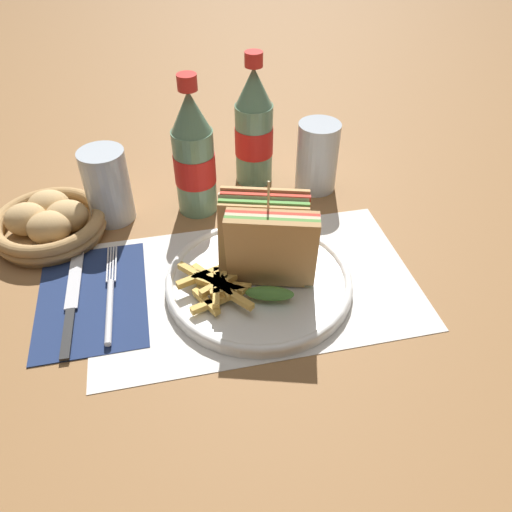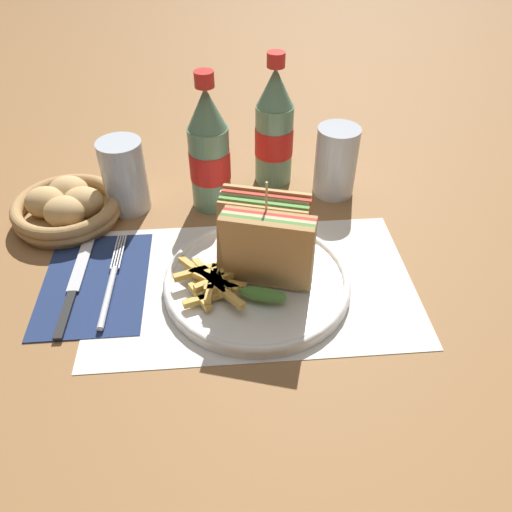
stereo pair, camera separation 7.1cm
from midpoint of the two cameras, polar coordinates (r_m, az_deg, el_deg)
name	(u,v)px [view 1 (the left image)]	position (r m, az deg, el deg)	size (l,w,h in m)	color
ground_plane	(253,279)	(0.73, -3.12, -2.76)	(4.00, 4.00, 0.00)	olive
placemat	(254,284)	(0.72, -3.06, -3.31)	(0.46, 0.28, 0.00)	silver
plate_main	(259,281)	(0.71, -2.50, -2.96)	(0.27, 0.27, 0.02)	white
club_sandwich	(267,244)	(0.67, -1.70, 1.21)	(0.14, 0.12, 0.16)	tan
fries_pile	(216,285)	(0.68, -7.58, -3.40)	(0.10, 0.11, 0.02)	gold
napkin	(92,297)	(0.75, -20.84, -4.53)	(0.15, 0.21, 0.00)	navy
fork	(110,300)	(0.73, -19.08, -4.96)	(0.02, 0.20, 0.01)	silver
knife	(72,299)	(0.75, -22.87, -4.70)	(0.02, 0.22, 0.00)	black
coke_bottle_near	(194,157)	(0.83, -9.61, 11.06)	(0.07, 0.07, 0.23)	slate
coke_bottle_far	(254,130)	(0.90, -2.56, 14.17)	(0.07, 0.07, 0.23)	slate
glass_near	(317,161)	(0.90, 4.71, 10.69)	(0.07, 0.07, 0.12)	silver
glass_far	(109,190)	(0.86, -18.80, 7.02)	(0.07, 0.07, 0.12)	silver
bread_basket	(49,222)	(0.87, -24.74, 3.42)	(0.18, 0.18, 0.06)	#AD8451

